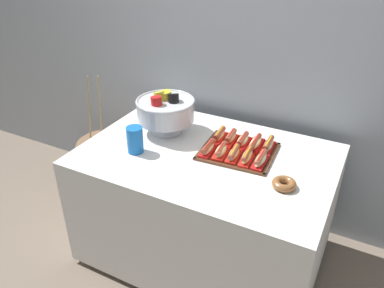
{
  "coord_description": "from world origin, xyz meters",
  "views": [
    {
      "loc": [
        0.78,
        -1.69,
        1.88
      ],
      "look_at": [
        -0.08,
        -0.03,
        0.81
      ],
      "focal_mm": 35.97,
      "sensor_mm": 36.0,
      "label": 1
    }
  ],
  "objects_px": {
    "hot_dog_4": "(261,160)",
    "hot_dog_5": "(219,135)",
    "hot_dog_6": "(230,138)",
    "hot_dog_1": "(221,151)",
    "donut": "(284,184)",
    "buffet_table": "(206,204)",
    "hot_dog_0": "(208,148)",
    "hot_dog_9": "(268,145)",
    "floor_vase": "(105,167)",
    "punch_bowl": "(165,110)",
    "hot_dog_3": "(247,157)",
    "cup_stack": "(135,140)",
    "hot_dog_8": "(255,143)",
    "serving_tray": "(238,152)",
    "hot_dog_2": "(234,154)",
    "hot_dog_7": "(243,141)"
  },
  "relations": [
    {
      "from": "buffet_table",
      "to": "hot_dog_3",
      "type": "relative_size",
      "value": 8.07
    },
    {
      "from": "hot_dog_2",
      "to": "hot_dog_6",
      "type": "distance_m",
      "value": 0.18
    },
    {
      "from": "hot_dog_0",
      "to": "punch_bowl",
      "type": "bearing_deg",
      "value": 160.87
    },
    {
      "from": "hot_dog_6",
      "to": "cup_stack",
      "type": "distance_m",
      "value": 0.56
    },
    {
      "from": "hot_dog_0",
      "to": "hot_dog_4",
      "type": "bearing_deg",
      "value": 3.65
    },
    {
      "from": "hot_dog_0",
      "to": "hot_dog_3",
      "type": "distance_m",
      "value": 0.23
    },
    {
      "from": "buffet_table",
      "to": "donut",
      "type": "relative_size",
      "value": 11.69
    },
    {
      "from": "hot_dog_1",
      "to": "cup_stack",
      "type": "height_order",
      "value": "cup_stack"
    },
    {
      "from": "hot_dog_8",
      "to": "donut",
      "type": "xyz_separation_m",
      "value": [
        0.25,
        -0.3,
        -0.01
      ]
    },
    {
      "from": "hot_dog_2",
      "to": "hot_dog_4",
      "type": "relative_size",
      "value": 0.92
    },
    {
      "from": "hot_dog_9",
      "to": "cup_stack",
      "type": "relative_size",
      "value": 1.1
    },
    {
      "from": "hot_dog_6",
      "to": "hot_dog_5",
      "type": "bearing_deg",
      "value": -176.35
    },
    {
      "from": "hot_dog_0",
      "to": "cup_stack",
      "type": "xyz_separation_m",
      "value": [
        -0.38,
        -0.17,
        0.04
      ]
    },
    {
      "from": "hot_dog_0",
      "to": "hot_dog_7",
      "type": "xyz_separation_m",
      "value": [
        0.14,
        0.17,
        -0.0
      ]
    },
    {
      "from": "hot_dog_9",
      "to": "hot_dog_1",
      "type": "bearing_deg",
      "value": -140.1
    },
    {
      "from": "hot_dog_5",
      "to": "hot_dog_7",
      "type": "height_order",
      "value": "hot_dog_5"
    },
    {
      "from": "hot_dog_6",
      "to": "hot_dog_8",
      "type": "bearing_deg",
      "value": 3.65
    },
    {
      "from": "hot_dog_0",
      "to": "hot_dog_4",
      "type": "distance_m",
      "value": 0.3
    },
    {
      "from": "hot_dog_3",
      "to": "hot_dog_8",
      "type": "xyz_separation_m",
      "value": [
        -0.01,
        0.16,
        -0.0
      ]
    },
    {
      "from": "punch_bowl",
      "to": "donut",
      "type": "distance_m",
      "value": 0.86
    },
    {
      "from": "hot_dog_0",
      "to": "hot_dog_9",
      "type": "height_order",
      "value": "hot_dog_9"
    },
    {
      "from": "floor_vase",
      "to": "punch_bowl",
      "type": "distance_m",
      "value": 0.94
    },
    {
      "from": "hot_dog_1",
      "to": "donut",
      "type": "relative_size",
      "value": 1.32
    },
    {
      "from": "hot_dog_5",
      "to": "punch_bowl",
      "type": "xyz_separation_m",
      "value": [
        -0.34,
        -0.04,
        0.11
      ]
    },
    {
      "from": "hot_dog_3",
      "to": "donut",
      "type": "distance_m",
      "value": 0.28
    },
    {
      "from": "punch_bowl",
      "to": "cup_stack",
      "type": "xyz_separation_m",
      "value": [
        -0.03,
        -0.29,
        -0.07
      ]
    },
    {
      "from": "hot_dog_1",
      "to": "donut",
      "type": "height_order",
      "value": "hot_dog_1"
    },
    {
      "from": "floor_vase",
      "to": "serving_tray",
      "type": "bearing_deg",
      "value": -7.18
    },
    {
      "from": "hot_dog_7",
      "to": "punch_bowl",
      "type": "height_order",
      "value": "punch_bowl"
    },
    {
      "from": "buffet_table",
      "to": "hot_dog_0",
      "type": "relative_size",
      "value": 8.76
    },
    {
      "from": "cup_stack",
      "to": "floor_vase",
      "type": "bearing_deg",
      "value": 146.91
    },
    {
      "from": "hot_dog_8",
      "to": "punch_bowl",
      "type": "distance_m",
      "value": 0.58
    },
    {
      "from": "hot_dog_1",
      "to": "hot_dog_3",
      "type": "distance_m",
      "value": 0.15
    },
    {
      "from": "hot_dog_6",
      "to": "floor_vase",
      "type": "bearing_deg",
      "value": 176.44
    },
    {
      "from": "floor_vase",
      "to": "hot_dog_4",
      "type": "height_order",
      "value": "floor_vase"
    },
    {
      "from": "hot_dog_1",
      "to": "donut",
      "type": "distance_m",
      "value": 0.41
    },
    {
      "from": "punch_bowl",
      "to": "hot_dog_2",
      "type": "bearing_deg",
      "value": -12.56
    },
    {
      "from": "serving_tray",
      "to": "hot_dog_6",
      "type": "relative_size",
      "value": 2.66
    },
    {
      "from": "hot_dog_4",
      "to": "hot_dog_5",
      "type": "relative_size",
      "value": 1.06
    },
    {
      "from": "buffet_table",
      "to": "hot_dog_4",
      "type": "height_order",
      "value": "hot_dog_4"
    },
    {
      "from": "hot_dog_4",
      "to": "hot_dog_6",
      "type": "distance_m",
      "value": 0.28
    },
    {
      "from": "hot_dog_6",
      "to": "hot_dog_8",
      "type": "xyz_separation_m",
      "value": [
        0.15,
        0.01,
        -0.0
      ]
    },
    {
      "from": "donut",
      "to": "hot_dog_5",
      "type": "bearing_deg",
      "value": 149.49
    },
    {
      "from": "hot_dog_6",
      "to": "punch_bowl",
      "type": "distance_m",
      "value": 0.43
    },
    {
      "from": "hot_dog_2",
      "to": "hot_dog_5",
      "type": "distance_m",
      "value": 0.22
    },
    {
      "from": "hot_dog_0",
      "to": "cup_stack",
      "type": "relative_size",
      "value": 1.04
    },
    {
      "from": "hot_dog_8",
      "to": "hot_dog_2",
      "type": "bearing_deg",
      "value": -110.8
    },
    {
      "from": "hot_dog_4",
      "to": "hot_dog_7",
      "type": "bearing_deg",
      "value": 135.92
    },
    {
      "from": "hot_dog_7",
      "to": "punch_bowl",
      "type": "distance_m",
      "value": 0.5
    },
    {
      "from": "serving_tray",
      "to": "hot_dog_6",
      "type": "xyz_separation_m",
      "value": [
        -0.08,
        0.08,
        0.03
      ]
    }
  ]
}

